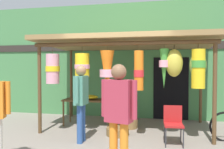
% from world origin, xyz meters
% --- Properties ---
extents(ground_plane, '(30.00, 30.00, 0.00)m').
position_xyz_m(ground_plane, '(0.00, 0.00, 0.00)').
color(ground_plane, gray).
extents(shop_facade, '(12.50, 0.29, 3.82)m').
position_xyz_m(shop_facade, '(0.01, 2.37, 1.91)').
color(shop_facade, '#47844C').
rests_on(shop_facade, ground_plane).
extents(market_stall_canopy, '(4.69, 2.63, 2.49)m').
position_xyz_m(market_stall_canopy, '(0.14, 0.63, 2.13)').
color(market_stall_canopy, brown).
rests_on(market_stall_canopy, ground_plane).
extents(display_table, '(1.42, 0.61, 0.75)m').
position_xyz_m(display_table, '(-1.07, 0.92, 0.67)').
color(display_table, brown).
rests_on(display_table, ground_plane).
extents(flower_heap_on_table, '(0.64, 0.45, 0.12)m').
position_xyz_m(flower_heap_on_table, '(-1.09, 0.97, 0.82)').
color(flower_heap_on_table, yellow).
rests_on(flower_heap_on_table, display_table).
extents(folding_chair, '(0.43, 0.43, 0.84)m').
position_xyz_m(folding_chair, '(1.29, -0.32, 0.50)').
color(folding_chair, '#AD1E1E').
rests_on(folding_chair, ground_plane).
extents(wicker_basket_by_table, '(0.54, 0.54, 0.26)m').
position_xyz_m(wicker_basket_by_table, '(0.10, 0.90, 0.13)').
color(wicker_basket_by_table, olive).
rests_on(wicker_basket_by_table, ground_plane).
extents(wicker_basket_spare, '(0.56, 0.56, 0.19)m').
position_xyz_m(wicker_basket_spare, '(-0.04, 0.10, 0.09)').
color(wicker_basket_spare, brown).
rests_on(wicker_basket_spare, ground_plane).
extents(customer_foreground, '(0.24, 0.59, 1.73)m').
position_xyz_m(customer_foreground, '(-0.73, -0.61, 1.03)').
color(customer_foreground, '#2D5193').
rests_on(customer_foreground, ground_plane).
extents(shopper_by_bananas, '(0.58, 0.31, 1.74)m').
position_xyz_m(shopper_by_bananas, '(0.42, -2.15, 1.04)').
color(shopper_by_bananas, orange).
rests_on(shopper_by_bananas, ground_plane).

